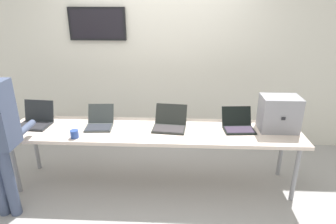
% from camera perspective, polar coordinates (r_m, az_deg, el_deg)
% --- Properties ---
extents(ground, '(8.00, 8.00, 0.04)m').
position_cam_1_polar(ground, '(3.73, -2.61, -13.87)').
color(ground, '#9F9D9D').
extents(back_wall, '(8.00, 0.11, 2.49)m').
position_cam_1_polar(back_wall, '(4.26, -1.73, 9.56)').
color(back_wall, silver).
rests_on(back_wall, ground).
extents(workbench, '(3.36, 0.70, 0.72)m').
position_cam_1_polar(workbench, '(3.37, -2.81, -4.14)').
color(workbench, beige).
rests_on(workbench, ground).
extents(equipment_box, '(0.42, 0.30, 0.40)m').
position_cam_1_polar(equipment_box, '(3.50, 21.01, -0.28)').
color(equipment_box, gray).
rests_on(equipment_box, workbench).
extents(laptop_station_0, '(0.39, 0.35, 0.27)m').
position_cam_1_polar(laptop_station_0, '(3.80, -24.55, -1.39)').
color(laptop_station_0, '#25282B').
rests_on(laptop_station_0, workbench).
extents(laptop_station_1, '(0.33, 0.37, 0.23)m').
position_cam_1_polar(laptop_station_1, '(3.51, -13.28, -1.94)').
color(laptop_station_1, '#363C3C').
rests_on(laptop_station_1, workbench).
extents(laptop_station_2, '(0.41, 0.41, 0.23)m').
position_cam_1_polar(laptop_station_2, '(3.38, 0.35, -2.21)').
color(laptop_station_2, '#242624').
rests_on(laptop_station_2, workbench).
extents(laptop_station_3, '(0.37, 0.35, 0.23)m').
position_cam_1_polar(laptop_station_3, '(3.45, 13.60, -2.40)').
color(laptop_station_3, black).
rests_on(laptop_station_3, workbench).
extents(coffee_mug, '(0.09, 0.09, 0.09)m').
position_cam_1_polar(coffee_mug, '(3.30, -17.91, -4.14)').
color(coffee_mug, '#2B4798').
rests_on(coffee_mug, workbench).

